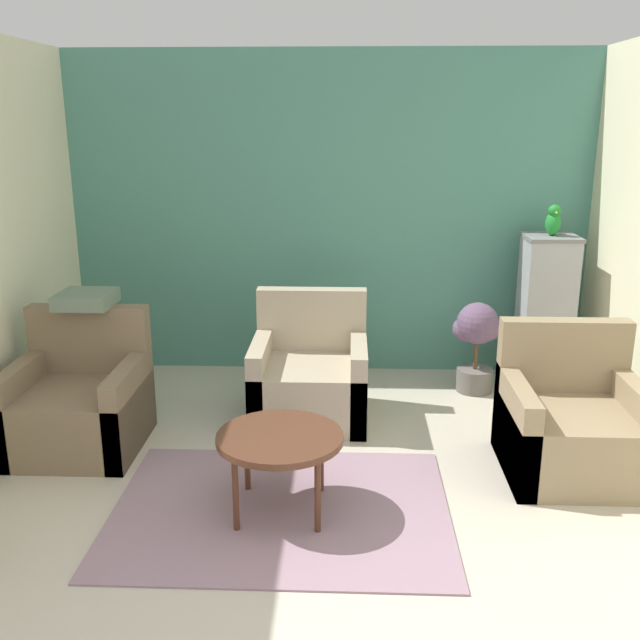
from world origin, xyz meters
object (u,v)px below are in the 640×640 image
at_px(armchair_left, 79,406).
at_px(birdcage, 545,315).
at_px(parrot, 553,221).
at_px(coffee_table, 280,442).
at_px(armchair_middle, 310,379).
at_px(potted_plant, 476,338).
at_px(armchair_right, 572,428).

distance_m(armchair_left, birdcage, 3.74).
distance_m(armchair_left, parrot, 3.89).
bearing_deg(coffee_table, armchair_middle, 86.11).
distance_m(coffee_table, potted_plant, 2.44).
height_order(armchair_right, armchair_middle, same).
distance_m(armchair_middle, potted_plant, 1.47).
distance_m(armchair_left, potted_plant, 3.14).
distance_m(coffee_table, armchair_middle, 1.40).
bearing_deg(armchair_right, armchair_left, 176.08).
bearing_deg(potted_plant, armchair_left, -158.38).
xyz_separation_m(coffee_table, potted_plant, (1.44, 1.96, 0.02)).
relative_size(coffee_table, parrot, 2.84).
height_order(armchair_right, potted_plant, armchair_right).
bearing_deg(armchair_middle, coffee_table, -93.89).
bearing_deg(armchair_left, coffee_table, -28.69).
distance_m(armchair_right, parrot, 1.90).
xyz_separation_m(armchair_left, armchair_middle, (1.57, 0.59, 0.00)).
height_order(coffee_table, parrot, parrot).
height_order(armchair_left, birdcage, birdcage).
bearing_deg(birdcage, parrot, 90.00).
distance_m(armchair_left, armchair_right, 3.31).
bearing_deg(parrot, armchair_middle, -159.82).
bearing_deg(parrot, birdcage, -90.00).
distance_m(armchair_middle, parrot, 2.34).
height_order(coffee_table, armchair_middle, armchair_middle).
xyz_separation_m(armchair_right, potted_plant, (-0.39, 1.38, 0.17)).
height_order(armchair_left, potted_plant, armchair_left).
distance_m(coffee_table, armchair_right, 1.92).
xyz_separation_m(coffee_table, armchair_middle, (0.09, 1.39, -0.14)).
xyz_separation_m(birdcage, parrot, (0.00, 0.00, 0.79)).
height_order(coffee_table, potted_plant, potted_plant).
height_order(parrot, potted_plant, parrot).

